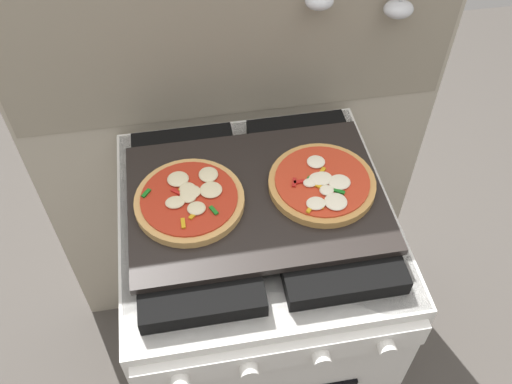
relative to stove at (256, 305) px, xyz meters
name	(u,v)px	position (x,y,z in m)	size (l,w,h in m)	color
ground_plane	(256,371)	(0.00, 0.00, -0.45)	(4.00, 4.00, 0.00)	#4C4742
kitchen_backsplash	(236,133)	(0.00, 0.34, 0.34)	(1.10, 0.09, 1.55)	#B2A893
stove	(256,305)	(0.00, 0.00, 0.00)	(0.60, 0.64, 0.90)	white
baking_tray	(256,198)	(0.00, 0.00, 0.46)	(0.54, 0.38, 0.02)	black
pizza_left	(190,199)	(-0.14, 0.00, 0.48)	(0.23, 0.23, 0.03)	tan
pizza_right	(322,183)	(0.14, 0.00, 0.48)	(0.23, 0.23, 0.03)	tan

